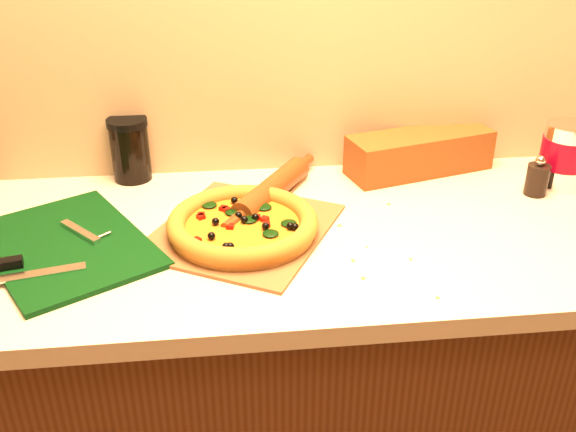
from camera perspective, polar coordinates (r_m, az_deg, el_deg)
The scene contains 11 objects.
cabinet at distance 1.65m, azimuth 2.35°, elevation -15.53°, with size 2.80×0.65×0.86m, color #4D2410.
countertop at distance 1.38m, azimuth 2.71°, elevation -1.82°, with size 2.84×0.68×0.04m, color beige.
pizza_peel at distance 1.36m, azimuth -3.77°, elevation -0.96°, with size 0.47×0.53×0.01m.
pizza at distance 1.32m, azimuth -4.04°, elevation -0.76°, with size 0.31×0.31×0.04m.
cutting_board at distance 1.37m, azimuth -19.24°, elevation -2.48°, with size 0.44×0.48×0.03m.
bottle_cap at distance 1.30m, azimuth -11.40°, elevation -3.05°, with size 0.03×0.03×0.01m, color black.
pepper_grinder at distance 1.60m, azimuth 21.27°, elevation 3.12°, with size 0.05×0.05×0.10m.
rolling_pin at distance 1.47m, azimuth -1.43°, elevation 2.37°, with size 0.24×0.36×0.06m.
coffee_canister at distance 1.66m, azimuth 23.40°, elevation 5.08°, with size 0.11×0.11×0.15m.
bread_bag at distance 1.65m, azimuth 11.60°, elevation 5.55°, with size 0.37×0.12×0.10m, color #662F13.
dark_jar at distance 1.60m, azimuth -13.86°, elevation 5.79°, with size 0.10×0.10×0.15m.
Camera 1 is at (-0.19, 0.25, 1.56)m, focal length 40.00 mm.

